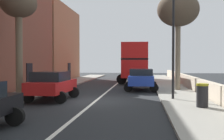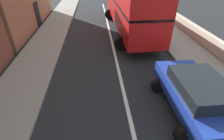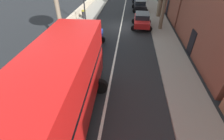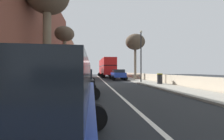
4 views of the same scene
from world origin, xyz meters
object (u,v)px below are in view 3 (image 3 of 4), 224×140
litter_bin_right (84,14)px  parked_car_black_left_2 (140,5)px  parked_car_red_left_1 (142,20)px  parked_car_blue_right_4 (89,39)px  double_decker_bus (46,115)px

litter_bin_right → parked_car_black_left_2: bearing=-145.3°
parked_car_red_left_1 → parked_car_black_left_2: 7.70m
parked_car_blue_right_4 → litter_bin_right: size_ratio=3.94×
parked_car_red_left_1 → litter_bin_right: size_ratio=3.82×
parked_car_blue_right_4 → litter_bin_right: bearing=-71.6°
parked_car_red_left_1 → parked_car_black_left_2: (0.00, -7.70, -0.04)m
litter_bin_right → parked_car_red_left_1: bearing=163.6°
parked_car_blue_right_4 → parked_car_black_left_2: bearing=-109.9°
double_decker_bus → litter_bin_right: 18.54m
parked_car_red_left_1 → parked_car_black_left_2: parked_car_red_left_1 is taller
double_decker_bus → parked_car_red_left_1: bearing=-104.9°
parked_car_black_left_2 → litter_bin_right: (7.80, 5.41, -0.23)m
double_decker_bus → parked_car_red_left_1: double_decker_bus is taller
parked_car_red_left_1 → parked_car_black_left_2: size_ratio=0.94×
parked_car_red_left_1 → parked_car_blue_right_4: 7.92m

